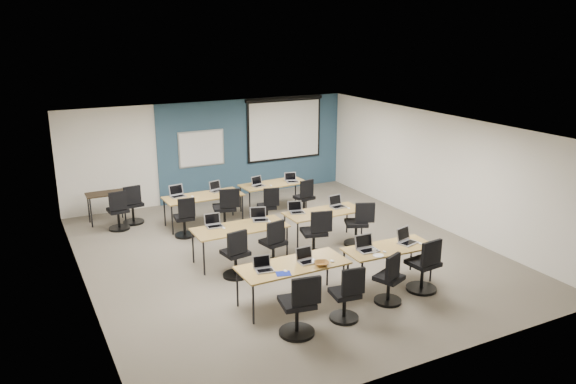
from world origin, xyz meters
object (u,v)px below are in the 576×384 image
task_chair_2 (390,283)px  task_chair_5 (274,246)px  training_table_back_left (203,197)px  task_chair_0 (299,310)px  task_chair_8 (185,221)px  task_chair_1 (347,298)px  task_chair_6 (316,237)px  whiteboard (201,149)px  laptop_7 (337,204)px  task_chair_4 (236,258)px  laptop_8 (177,194)px  laptop_10 (258,184)px  laptop_3 (406,239)px  task_chair_9 (226,213)px  training_table_mid_right (324,213)px  laptop_5 (260,217)px  laptop_9 (216,189)px  laptop_6 (296,210)px  task_chair_10 (268,209)px  projector_screen (285,125)px  laptop_1 (306,258)px  utility_table (106,197)px  training_table_front_left (293,267)px  training_table_front_right (389,250)px  training_table_back_right (274,185)px  task_chair_3 (424,269)px  laptop_0 (264,267)px  training_table_mid_left (240,229)px  laptop_4 (214,223)px  spare_chair_a (133,208)px  task_chair_11 (305,200)px  spare_chair_b (118,214)px

task_chair_2 → task_chair_5: 2.60m
training_table_back_left → task_chair_0: task_chair_0 is taller
task_chair_8 → task_chair_2: bearing=-60.8°
task_chair_1 → task_chair_6: (0.88, 2.54, 0.03)m
whiteboard → laptop_7: bearing=-66.9°
task_chair_4 → laptop_8: 3.39m
training_table_back_left → laptop_10: laptop_10 is taller
laptop_3 → task_chair_9: (-2.07, 4.01, -0.36)m
laptop_8 → training_table_mid_right: bearing=-54.0°
laptop_5 → laptop_9: size_ratio=1.09×
training_table_back_left → laptop_8: bearing=156.5°
laptop_6 → task_chair_10: bearing=105.6°
projector_screen → laptop_3: projector_screen is taller
task_chair_6 → training_table_mid_right: bearing=61.2°
laptop_3 → task_chair_2: bearing=-157.0°
laptop_1 → utility_table: (-2.36, 5.78, -0.14)m
training_table_front_left → task_chair_5: size_ratio=1.96×
task_chair_10 → laptop_6: bearing=-76.8°
training_table_front_right → laptop_7: laptop_7 is taller
task_chair_5 → laptop_10: task_chair_5 is taller
projector_screen → utility_table: 5.38m
laptop_5 → laptop_8: size_ratio=0.98×
training_table_back_right → task_chair_2: (-0.46, -5.54, -0.29)m
task_chair_3 → laptop_5: size_ratio=3.02×
training_table_front_right → training_table_back_right: same height
task_chair_8 → laptop_6: bearing=-32.2°
training_table_mid_right → laptop_10: (-0.45, 2.52, 0.11)m
laptop_8 → task_chair_10: size_ratio=0.37×
utility_table → laptop_9: bearing=-21.4°
task_chair_5 → laptop_1: bearing=-106.5°
training_table_front_left → laptop_0: size_ratio=6.34×
projector_screen → task_chair_5: 5.73m
task_chair_1 → task_chair_4: 2.54m
training_table_mid_left → laptop_4: (-0.45, 0.29, 0.10)m
training_table_front_right → task_chair_2: bearing=-122.6°
task_chair_0 → task_chair_4: bearing=101.8°
task_chair_10 → utility_table: task_chair_10 is taller
task_chair_5 → task_chair_1: bearing=-99.0°
whiteboard → task_chair_2: size_ratio=1.33×
training_table_front_left → spare_chair_a: bearing=105.4°
training_table_mid_right → task_chair_1: bearing=-114.6°
training_table_back_right → task_chair_5: (-1.51, -3.16, -0.28)m
task_chair_2 → training_table_back_left: bearing=83.8°
task_chair_8 → laptop_9: 1.41m
projector_screen → task_chair_6: bearing=-109.6°
task_chair_9 → task_chair_11: (2.17, 0.12, -0.04)m
task_chair_4 → training_table_front_left: bearing=-81.0°
laptop_1 → spare_chair_b: bearing=112.4°
task_chair_5 → task_chair_10: 2.41m
task_chair_1 → task_chair_5: size_ratio=1.00×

